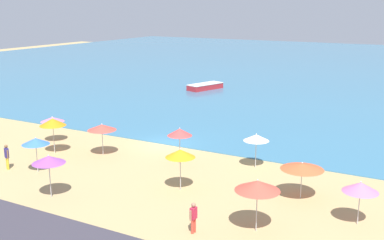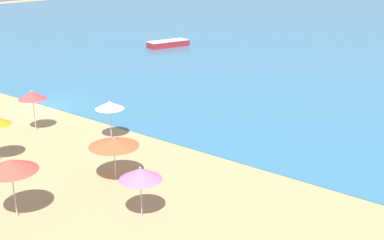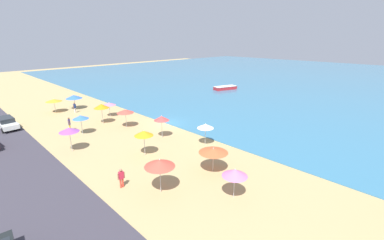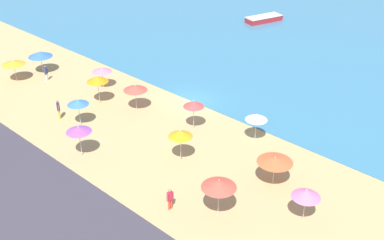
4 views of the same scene
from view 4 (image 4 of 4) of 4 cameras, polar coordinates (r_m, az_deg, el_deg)
ground_plane at (r=44.40m, az=-0.08°, el=2.25°), size 160.00×160.00×0.00m
coastal_road at (r=35.34m, az=-20.50°, el=-7.63°), size 80.00×8.00×0.06m
beach_umbrella_0 at (r=50.98m, az=-20.41°, el=6.38°), size 2.29×2.29×2.16m
beach_umbrella_1 at (r=37.64m, az=7.65°, el=0.34°), size 1.74×1.74×2.41m
beach_umbrella_2 at (r=47.09m, az=-10.63°, el=5.86°), size 1.89×1.89×2.11m
beach_umbrella_3 at (r=40.67m, az=-13.37°, el=2.07°), size 1.80×1.80×2.41m
beach_umbrella_4 at (r=29.72m, az=3.21°, el=-7.56°), size 2.22×2.22×2.70m
beach_umbrella_5 at (r=52.08m, az=-17.56°, el=7.46°), size 2.47×2.47×2.35m
beach_umbrella_6 at (r=36.32m, az=-13.29°, el=-1.07°), size 1.89×1.89×2.58m
beach_umbrella_7 at (r=38.89m, az=0.20°, el=1.94°), size 1.72×1.72×2.64m
beach_umbrella_8 at (r=30.32m, az=13.39°, el=-8.49°), size 1.80×1.80×2.31m
beach_umbrella_9 at (r=34.82m, az=-1.37°, el=-1.62°), size 1.80×1.80×2.61m
beach_umbrella_10 at (r=33.06m, az=9.82°, el=-4.68°), size 2.47×2.47×2.18m
beach_umbrella_11 at (r=43.90m, az=-11.15°, el=4.81°), size 1.94×1.94×2.75m
beach_umbrella_12 at (r=42.33m, az=-6.74°, el=3.80°), size 2.11×2.11×2.40m
bather_0 at (r=31.02m, az=-2.62°, el=-9.20°), size 0.25×0.57×1.57m
bather_1 at (r=50.31m, az=-16.91°, el=5.43°), size 0.36×0.52×1.62m
bather_2 at (r=42.58m, az=-15.55°, el=1.31°), size 0.53×0.35×1.73m
skiff_nearshore at (r=66.97m, az=8.54°, el=11.78°), size 3.30×5.60×0.75m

